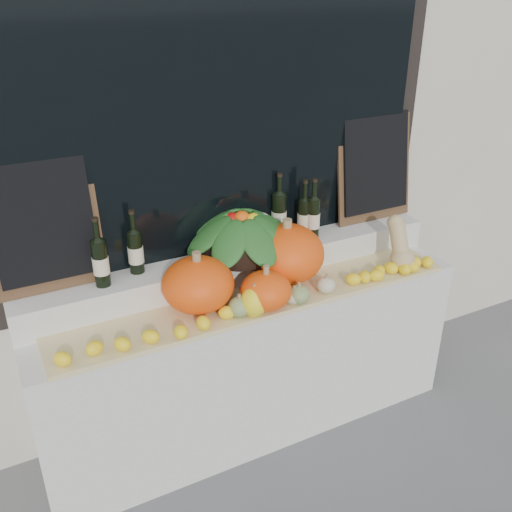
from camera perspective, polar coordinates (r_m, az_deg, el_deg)
display_sill at (r=3.21m, az=-0.62°, el=-10.37°), size 2.30×0.55×0.88m
rear_tier at (r=3.04m, az=-1.93°, el=-0.99°), size 2.30×0.25×0.16m
straw_bedding at (r=2.86m, az=0.46°, el=-4.48°), size 2.10×0.32×0.02m
pumpkin_left at (r=2.73m, az=-5.82°, el=-2.84°), size 0.41×0.41×0.26m
pumpkin_right at (r=2.96m, az=3.06°, el=0.24°), size 0.47×0.47×0.30m
pumpkin_center at (r=2.73m, az=1.01°, el=-3.48°), size 0.31×0.31×0.19m
butternut_squash at (r=3.19m, az=14.20°, el=0.97°), size 0.14×0.20×0.29m
decorative_gourds at (r=2.75m, az=1.76°, el=-4.24°), size 0.59×0.15×0.17m
lemon_heap at (r=2.75m, az=1.52°, el=-4.74°), size 2.20×0.16×0.06m
produce_bowl at (r=2.95m, az=-1.40°, el=2.39°), size 0.66×0.66×0.24m
wine_bottle_far_left at (r=2.74m, az=-15.28°, el=-0.60°), size 0.08×0.08×0.34m
wine_bottle_near_left at (r=2.82m, az=-11.96°, el=0.45°), size 0.08×0.08×0.33m
wine_bottle_tall at (r=3.11m, az=2.30°, el=4.05°), size 0.08×0.08×0.37m
wine_bottle_near_right at (r=3.15m, az=4.84°, el=3.83°), size 0.08×0.08×0.33m
wine_bottle_far_right at (r=3.14m, az=5.72°, el=3.84°), size 0.08×0.08×0.34m
chalkboard_left at (r=2.71m, az=-20.55°, el=3.02°), size 0.50×0.12×0.62m
chalkboard_right at (r=3.39m, az=11.82°, el=8.82°), size 0.50×0.12×0.62m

